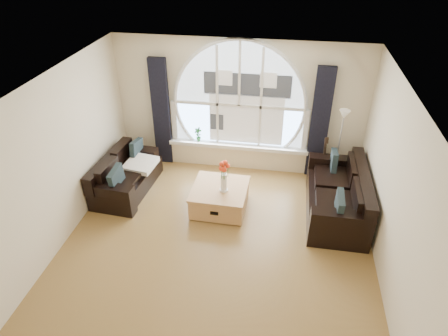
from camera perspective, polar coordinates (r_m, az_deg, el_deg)
ground at (r=6.51m, az=-1.34°, el=-12.07°), size 5.00×5.50×0.01m
ceiling at (r=5.01m, az=-1.73°, el=10.58°), size 5.00×5.50×0.01m
wall_back at (r=8.04m, az=2.20°, el=8.79°), size 5.00×0.01×2.70m
wall_left at (r=6.54m, az=-23.57°, el=-0.01°), size 0.01×5.50×2.70m
wall_right at (r=5.80m, az=23.63°, el=-4.36°), size 0.01×5.50×2.70m
attic_slope at (r=5.23m, az=22.82°, el=4.72°), size 0.92×5.50×0.72m
arched_window at (r=7.90m, az=2.21°, el=10.54°), size 2.60×0.06×2.15m
window_sill at (r=8.32m, az=1.99°, el=3.21°), size 2.90×0.22×0.08m
window_frame at (r=7.88m, az=2.18°, el=10.46°), size 2.76×0.08×2.15m
neighbor_house at (r=7.92m, az=3.27°, el=9.58°), size 1.70×0.02×1.50m
curtain_left at (r=8.35m, az=-9.00°, el=7.83°), size 0.35×0.12×2.30m
curtain_right at (r=7.99m, az=13.57°, el=6.15°), size 0.35×0.12×2.30m
sofa_left at (r=7.87m, az=-13.89°, el=-0.62°), size 0.94×1.69×0.73m
sofa_right at (r=7.31m, az=15.89°, el=-3.76°), size 0.99×1.97×0.87m
coffee_chest at (r=7.25m, az=-0.61°, el=-4.18°), size 1.01×1.01×0.48m
throw_blanket at (r=7.88m, az=-11.86°, el=0.57°), size 0.63×0.63×0.10m
vase_flowers at (r=6.85m, az=-0.04°, el=-0.61°), size 0.24×0.24×0.70m
floor_lamp at (r=7.92m, az=16.09°, el=2.67°), size 0.24×0.24×1.60m
guitar at (r=8.06m, az=14.05°, el=1.29°), size 0.38×0.27×1.06m
potted_plant at (r=8.36m, az=-3.73°, el=4.83°), size 0.19×0.15×0.31m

